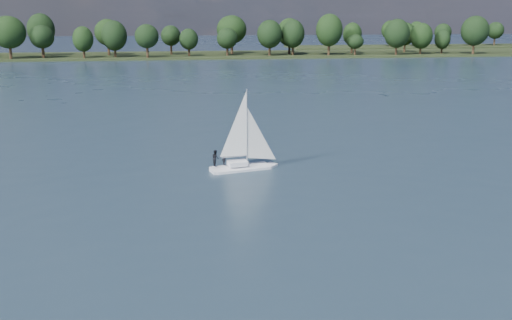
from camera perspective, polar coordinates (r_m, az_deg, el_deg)
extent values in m
plane|color=#233342|center=(114.70, -4.96, 6.58)|extent=(700.00, 700.00, 0.00)
cube|color=black|center=(226.10, -6.77, 10.28)|extent=(660.00, 40.00, 1.50)
cube|color=black|center=(320.71, 23.35, 10.38)|extent=(220.00, 30.00, 1.40)
cube|color=white|center=(57.75, -1.43, -1.00)|extent=(6.77, 3.30, 0.77)
cube|color=white|center=(57.56, -1.43, -0.26)|extent=(2.13, 1.57, 0.48)
cylinder|color=#B6B6BE|center=(56.77, -1.46, 3.25)|extent=(0.12, 0.12, 7.67)
imported|color=black|center=(57.45, -3.21, 0.32)|extent=(0.53, 0.68, 1.65)
imported|color=black|center=(57.04, -4.08, 0.20)|extent=(0.82, 0.94, 1.65)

